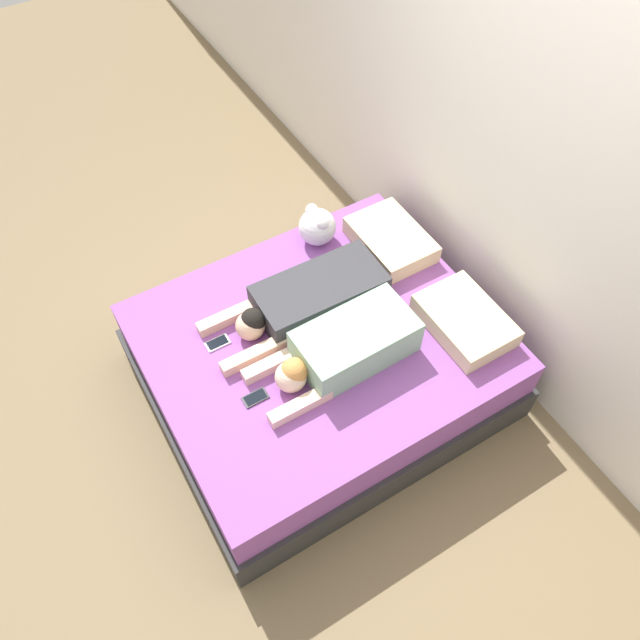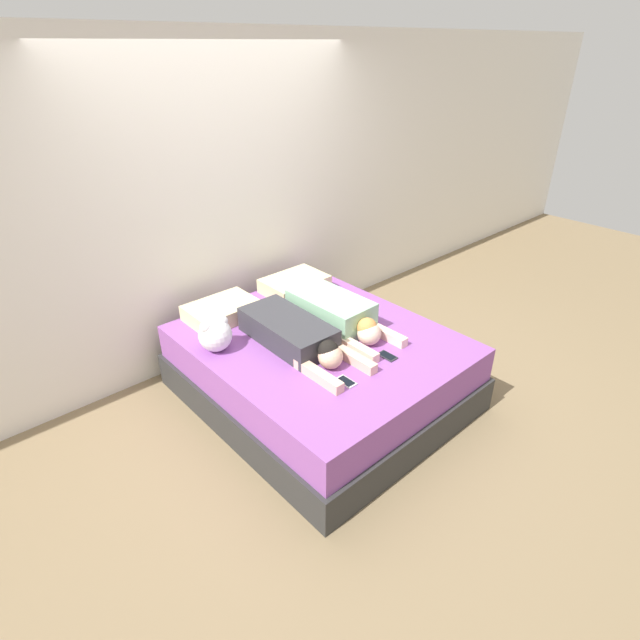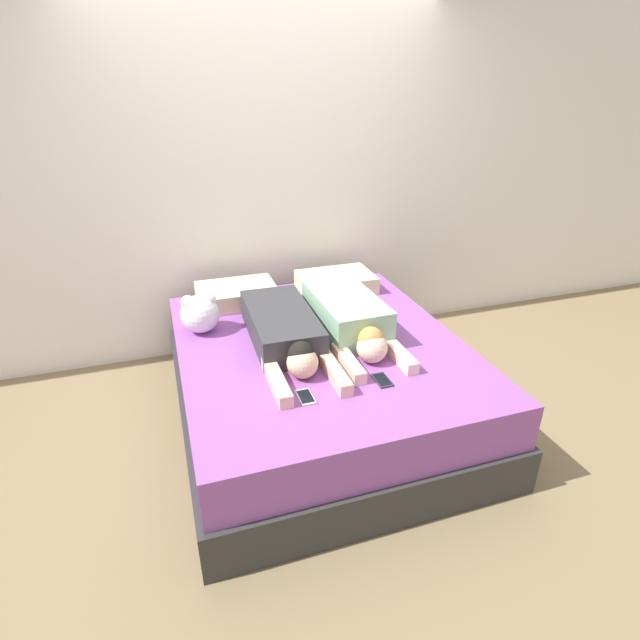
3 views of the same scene
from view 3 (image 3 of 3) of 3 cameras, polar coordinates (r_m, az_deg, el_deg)
The scene contains 10 objects.
ground_plane at distance 3.33m, azimuth 0.00°, elevation -10.75°, with size 12.00×12.00×0.00m, color #7F6B4C.
wall_back at distance 3.84m, azimuth -5.63°, elevation 15.52°, with size 12.00×0.06×2.60m.
bed at distance 3.18m, azimuth 0.00°, elevation -6.90°, with size 1.73×2.01×0.54m.
pillow_head_left at distance 3.59m, azimuth -9.51°, elevation 2.91°, with size 0.55×0.39×0.12m.
pillow_head_right at distance 3.77m, azimuth 1.83°, elevation 4.35°, with size 0.55×0.39×0.12m.
person_left at distance 2.97m, azimuth -4.05°, elevation -1.31°, with size 0.38×1.11×0.20m.
person_right at distance 3.07m, azimuth 3.47°, elevation 0.11°, with size 0.38×0.96×0.23m.
cell_phone_left at distance 2.53m, azimuth -1.66°, elevation -8.79°, with size 0.08×0.14×0.01m.
cell_phone_right at distance 2.68m, azimuth 7.11°, elevation -6.83°, with size 0.08×0.14×0.01m.
plush_toy at distance 3.20m, azimuth -13.55°, elevation 0.80°, with size 0.24×0.24×0.25m.
Camera 3 is at (-0.84, -2.53, 1.99)m, focal length 28.00 mm.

